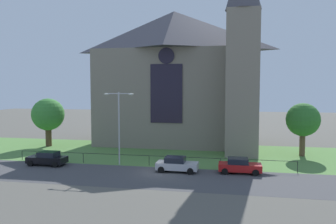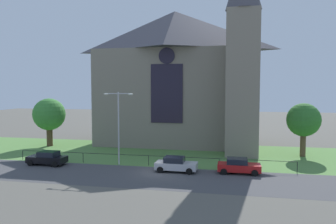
{
  "view_description": "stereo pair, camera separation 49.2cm",
  "coord_description": "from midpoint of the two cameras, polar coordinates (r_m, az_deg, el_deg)",
  "views": [
    {
      "loc": [
        7.16,
        -32.94,
        8.54
      ],
      "look_at": [
        -0.7,
        8.0,
        5.51
      ],
      "focal_mm": 36.24,
      "sensor_mm": 36.0,
      "label": 1
    },
    {
      "loc": [
        7.64,
        -32.85,
        8.54
      ],
      "look_at": [
        -0.7,
        8.0,
        5.51
      ],
      "focal_mm": 36.24,
      "sensor_mm": 36.0,
      "label": 2
    }
  ],
  "objects": [
    {
      "name": "grass_verge",
      "position": [
        42.43,
        0.6,
        -7.45
      ],
      "size": [
        120.0,
        20.0,
        0.01
      ],
      "primitive_type": "cube",
      "color": "#517F3D",
      "rests_on": "ground"
    },
    {
      "name": "road_asphalt",
      "position": [
        32.9,
        -2.56,
        -10.88
      ],
      "size": [
        120.0,
        8.0,
        0.01
      ],
      "primitive_type": "cube",
      "color": "#424244",
      "rests_on": "ground"
    },
    {
      "name": "parked_car_red",
      "position": [
        34.87,
        11.51,
        -8.85
      ],
      "size": [
        4.23,
        2.08,
        1.51
      ],
      "rotation": [
        0.0,
        0.0,
        0.02
      ],
      "color": "#B21919",
      "rests_on": "ground"
    },
    {
      "name": "ground",
      "position": [
        44.36,
        1.06,
        -6.94
      ],
      "size": [
        160.0,
        160.0,
        0.0
      ],
      "primitive_type": "plane",
      "color": "#56544C"
    },
    {
      "name": "parked_car_black",
      "position": [
        39.92,
        -19.96,
        -7.35
      ],
      "size": [
        4.23,
        2.09,
        1.51
      ],
      "rotation": [
        0.0,
        0.0,
        3.12
      ],
      "color": "black",
      "rests_on": "ground"
    },
    {
      "name": "tree_right_far",
      "position": [
        45.08,
        21.46,
        -1.28
      ],
      "size": [
        4.12,
        4.12,
        6.62
      ],
      "color": "brown",
      "rests_on": "ground"
    },
    {
      "name": "church_building",
      "position": [
        51.31,
        1.47,
        6.09
      ],
      "size": [
        23.2,
        16.2,
        26.0
      ],
      "color": "gray",
      "rests_on": "ground"
    },
    {
      "name": "streetlamp_near",
      "position": [
        37.6,
        -8.63,
        -1.08
      ],
      "size": [
        3.37,
        0.26,
        8.06
      ],
      "color": "#B2B2B7",
      "rests_on": "ground"
    },
    {
      "name": "iron_railing",
      "position": [
        37.33,
        -3.58,
        -7.54
      ],
      "size": [
        30.86,
        0.07,
        1.13
      ],
      "color": "black",
      "rests_on": "ground"
    },
    {
      "name": "tree_left_far",
      "position": [
        52.11,
        -19.78,
        -0.46
      ],
      "size": [
        4.64,
        4.64,
        6.96
      ],
      "color": "#4C3823",
      "rests_on": "ground"
    },
    {
      "name": "parked_car_silver",
      "position": [
        34.8,
        1.07,
        -8.79
      ],
      "size": [
        4.24,
        2.1,
        1.51
      ],
      "rotation": [
        0.0,
        0.0,
        -0.02
      ],
      "color": "#B7B7BC",
      "rests_on": "ground"
    }
  ]
}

